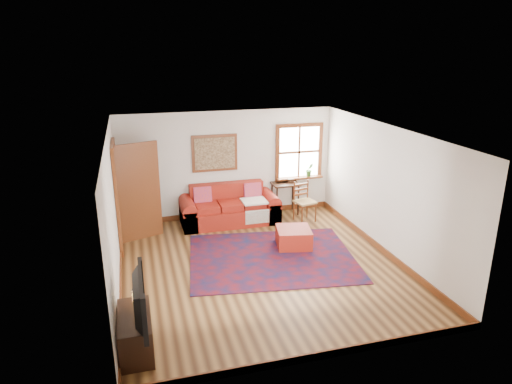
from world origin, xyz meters
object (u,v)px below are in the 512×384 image
object	(u,v)px
ladder_back_chair	(304,200)
media_cabinet	(135,333)
red_leather_sofa	(229,210)
side_table	(285,188)
red_ottoman	(294,238)

from	to	relation	value
ladder_back_chair	media_cabinet	xyz separation A→B (m)	(-3.88, -3.86, -0.24)
red_leather_sofa	ladder_back_chair	size ratio (longest dim) A/B	2.39
red_leather_sofa	side_table	distance (m)	1.47
side_table	ladder_back_chair	world-z (taller)	ladder_back_chair
red_leather_sofa	media_cabinet	xyz separation A→B (m)	(-2.20, -4.21, -0.02)
red_ottoman	media_cabinet	distance (m)	4.06
side_table	media_cabinet	bearing A→B (deg)	-129.39
side_table	red_ottoman	bearing A→B (deg)	-103.78
red_leather_sofa	side_table	bearing A→B (deg)	8.10
red_ottoman	ladder_back_chair	bearing A→B (deg)	72.51
red_leather_sofa	side_table	world-z (taller)	red_leather_sofa
side_table	media_cabinet	world-z (taller)	side_table
red_ottoman	ladder_back_chair	world-z (taller)	ladder_back_chair
red_leather_sofa	ladder_back_chair	world-z (taller)	ladder_back_chair
ladder_back_chair	media_cabinet	distance (m)	5.48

